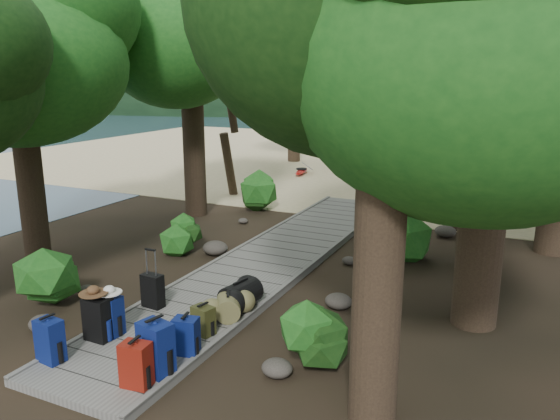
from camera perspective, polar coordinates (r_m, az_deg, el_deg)
The scene contains 47 objects.
ground at distance 11.19m, azimuth -2.86°, elevation -6.81°, with size 120.00×120.00×0.00m, color #312418.
sand_beach at distance 25.99m, azimuth 14.08°, elevation 4.80°, with size 40.00×22.00×0.02m, color #D0B98C.
water_bay at distance 50.52m, azimuth -22.04°, elevation 8.47°, with size 50.00×60.00×0.02m, color #264050.
distant_hill at distance 72.87m, azimuth -13.01°, elevation 10.51°, with size 32.00×16.00×12.00m, color black.
boardwalk at distance 12.00m, azimuth -0.60°, elevation -5.02°, with size 2.00×12.00×0.12m, color slate.
backpack_left_a at distance 8.29m, azimuth -22.94°, elevation -12.26°, with size 0.36×0.25×0.68m, color navy, non-canonical shape.
backpack_left_b at distance 8.66m, azimuth -18.47°, elevation -10.52°, with size 0.39×0.28×0.72m, color black, non-canonical shape.
backpack_left_c at distance 8.78m, azimuth -17.37°, elevation -10.26°, with size 0.37×0.26×0.68m, color navy, non-canonical shape.
backpack_right_a at distance 7.35m, azimuth -14.82°, elevation -15.14°, with size 0.36×0.26×0.65m, color maroon, non-canonical shape.
backpack_right_b at distance 7.55m, azimuth -12.85°, elevation -13.61°, with size 0.44×0.31×0.79m, color navy, non-canonical shape.
backpack_right_c at distance 7.98m, azimuth -9.80°, elevation -12.66°, with size 0.35×0.25×0.59m, color navy, non-canonical shape.
backpack_right_d at distance 8.51m, azimuth -8.02°, elevation -11.20°, with size 0.32×0.23×0.49m, color #373918, non-canonical shape.
duffel_right_khaki at distance 9.03m, azimuth -5.42°, elevation -9.92°, with size 0.40×0.60×0.40m, color brown, non-canonical shape.
duffel_right_black at distance 9.37m, azimuth -4.13°, elevation -8.81°, with size 0.45×0.71×0.45m, color black, non-canonical shape.
suitcase_on_boardwalk at distance 9.58m, azimuth -13.16°, elevation -8.21°, with size 0.37×0.21×0.58m, color black, non-canonical shape.
lone_suitcase_on_sand at distance 18.42m, azimuth 10.21°, elevation 2.32°, with size 0.38×0.21×0.59m, color black, non-canonical shape.
hat_brown at distance 8.52m, azimuth -18.95°, elevation -7.86°, with size 0.42×0.42×0.13m, color #51351E, non-canonical shape.
hat_white at distance 8.60m, azimuth -17.43°, elevation -7.88°, with size 0.37×0.37×0.12m, color silver, non-canonical shape.
kayak at distance 22.26m, azimuth 2.26°, elevation 4.16°, with size 0.69×3.14×0.31m, color #9E100D.
sun_lounger at distance 20.10m, azimuth 21.81°, elevation 2.44°, with size 0.55×1.70×0.55m, color silver, non-canonical shape.
tree_right_a at distance 5.78m, azimuth 11.16°, elevation 14.06°, with size 4.80×4.80×8.00m, color black, non-canonical shape.
tree_right_c at distance 11.49m, azimuth 21.17°, elevation 16.40°, with size 5.35×5.35×9.26m, color black, non-canonical shape.
tree_right_e at distance 15.73m, azimuth 23.32°, elevation 12.79°, with size 4.38×4.38×7.89m, color black, non-canonical shape.
tree_left_b at distance 12.86m, azimuth -25.72°, elevation 12.94°, with size 4.48×4.48×8.07m, color black, non-canonical shape.
tree_left_c at distance 15.62m, azimuth -9.34°, elevation 15.54°, with size 5.11×5.11×8.88m, color black, non-canonical shape.
tree_back_a at distance 24.90m, azimuth 9.44°, elevation 14.41°, with size 4.89×4.89×8.47m, color black, non-canonical shape.
tree_back_b at distance 25.21m, azimuth 19.37°, elevation 16.58°, with size 6.10×6.10×10.88m, color black, non-canonical shape.
tree_back_c at distance 24.96m, azimuth 25.39°, elevation 12.91°, with size 4.52×4.52×8.14m, color black, non-canonical shape.
tree_back_d at distance 25.39m, azimuth 1.51°, elevation 14.22°, with size 4.89×4.89×8.15m, color black, non-canonical shape.
palm_right_a at distance 14.63m, azimuth 19.33°, elevation 12.13°, with size 4.33×4.33×7.38m, color #144012, non-canonical shape.
palm_right_b at distance 20.08m, azimuth 25.35°, elevation 14.11°, with size 4.62×4.62×8.93m, color #144012, non-canonical shape.
palm_right_c at distance 21.38m, azimuth 19.93°, elevation 12.83°, with size 4.83×4.83×7.68m, color #144012, non-canonical shape.
palm_left_a at distance 18.25m, azimuth -5.80°, elevation 11.40°, with size 3.98×3.98×6.34m, color #144012, non-canonical shape.
rock_left_a at distance 9.59m, azimuth -23.47°, elevation -10.83°, with size 0.48×0.43×0.26m, color #4C473F, non-canonical shape.
rock_left_b at distance 10.77m, azimuth -19.55°, elevation -7.93°, with size 0.35×0.31×0.19m, color #4C473F, non-canonical shape.
rock_left_c at distance 12.42m, azimuth -6.78°, elevation -3.97°, with size 0.58×0.52×0.32m, color #4C473F, non-canonical shape.
rock_left_d at distance 14.96m, azimuth -3.88°, elevation -1.14°, with size 0.27×0.24×0.15m, color #4C473F, non-canonical shape.
rock_right_a at distance 7.66m, azimuth -0.32°, elevation -16.19°, with size 0.43×0.39×0.24m, color #4C473F, non-canonical shape.
rock_right_b at distance 9.68m, azimuth 6.13°, elevation -9.45°, with size 0.48×0.43×0.26m, color #4C473F, non-canonical shape.
rock_right_c at distance 11.85m, azimuth 7.24°, elevation -5.26°, with size 0.31×0.28×0.17m, color #4C473F, non-canonical shape.
rock_right_d at distance 14.30m, azimuth 16.89°, elevation -2.14°, with size 0.53×0.48×0.29m, color #4C473F, non-canonical shape.
shrub_left_a at distance 10.39m, azimuth -22.69°, elevation -6.55°, with size 1.15×1.15×1.04m, color #195319, non-canonical shape.
shrub_left_b at distance 12.61m, azimuth -10.09°, elevation -2.64°, with size 0.90×0.90×0.81m, color #195319, non-canonical shape.
shrub_left_c at distance 16.37m, azimuth -2.14°, elevation 2.05°, with size 1.30×1.30×1.17m, color #195319, non-canonical shape.
shrub_right_a at distance 7.77m, azimuth 3.32°, elevation -13.23°, with size 0.93×0.93×0.84m, color #195319, non-canonical shape.
shrub_right_b at distance 12.20m, azimuth 12.37°, elevation -2.50°, with size 1.28×1.28×1.15m, color #195319, non-canonical shape.
shrub_right_c at distance 15.43m, azimuth 12.26°, elevation 0.05°, with size 0.75×0.75×0.67m, color #195319, non-canonical shape.
Camera 1 is at (4.98, -9.20, 3.97)m, focal length 35.00 mm.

